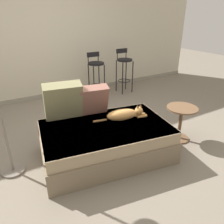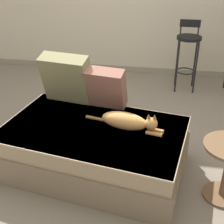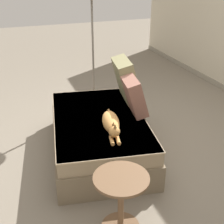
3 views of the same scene
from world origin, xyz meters
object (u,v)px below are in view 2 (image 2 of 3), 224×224
Objects in this scene: couch at (94,148)px; throw_pillow_corner at (67,78)px; throw_pillow_middle at (105,88)px; cat at (128,121)px; bar_stool_near_window at (188,47)px.

throw_pillow_corner is at bearing 128.54° from couch.
throw_pillow_middle is 0.48m from cat.
bar_stool_near_window is at bearing 66.47° from couch.
couch is 0.60m from throw_pillow_middle.
cat is at bearing 6.73° from couch.
throw_pillow_corner is 0.41m from throw_pillow_middle.
throw_pillow_corner is (-0.38, 0.47, 0.48)m from couch.
throw_pillow_middle is at bearing 126.67° from cat.
throw_pillow_middle is 0.60× the size of cat.
cat is at bearing -106.31° from bar_stool_near_window.
throw_pillow_corner is 2.02m from bar_stool_near_window.
throw_pillow_middle is at bearing -9.34° from throw_pillow_corner.
bar_stool_near_window is at bearing 73.69° from cat.
throw_pillow_corner is at bearing 147.21° from cat.
cat is 2.09m from bar_stool_near_window.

